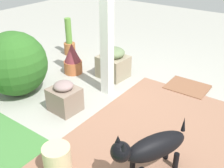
# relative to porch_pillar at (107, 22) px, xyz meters

# --- Properties ---
(ground_plane) EXTENTS (12.00, 12.00, 0.00)m
(ground_plane) POSITION_rel_porch_pillar_xyz_m (-0.30, 0.24, -1.01)
(ground_plane) COLOR #A5A399
(brick_path) EXTENTS (1.80, 2.40, 0.02)m
(brick_path) POSITION_rel_porch_pillar_xyz_m (-1.13, 0.52, -1.00)
(brick_path) COLOR #946750
(brick_path) RESTS_ON ground
(porch_pillar) EXTENTS (0.13, 0.13, 2.03)m
(porch_pillar) POSITION_rel_porch_pillar_xyz_m (0.00, 0.00, 0.00)
(porch_pillar) COLOR white
(porch_pillar) RESTS_ON ground
(stone_planter_nearest) EXTENTS (0.46, 0.41, 0.49)m
(stone_planter_nearest) POSITION_rel_porch_pillar_xyz_m (0.21, -0.44, -0.78)
(stone_planter_nearest) COLOR gray
(stone_planter_nearest) RESTS_ON ground
(stone_planter_mid) EXTENTS (0.38, 0.35, 0.41)m
(stone_planter_mid) POSITION_rel_porch_pillar_xyz_m (0.15, 0.70, -0.83)
(stone_planter_mid) COLOR gray
(stone_planter_mid) RESTS_ON ground
(round_shrub) EXTENTS (0.89, 0.89, 0.89)m
(round_shrub) POSITION_rel_porch_pillar_xyz_m (1.01, 0.76, -0.57)
(round_shrub) COLOR #2B6021
(round_shrub) RESTS_ON ground
(terracotta_pot_tall) EXTENTS (0.21, 0.21, 0.69)m
(terracotta_pot_tall) POSITION_rel_porch_pillar_xyz_m (1.44, -0.73, -0.77)
(terracotta_pot_tall) COLOR #A35F33
(terracotta_pot_tall) RESTS_ON ground
(terracotta_pot_spiky) EXTENTS (0.30, 0.30, 0.50)m
(terracotta_pot_spiky) POSITION_rel_porch_pillar_xyz_m (0.83, -0.17, -0.77)
(terracotta_pot_spiky) COLOR #B86238
(terracotta_pot_spiky) RESTS_ON ground
(dog) EXTENTS (0.48, 0.75, 0.53)m
(dog) POSITION_rel_porch_pillar_xyz_m (-1.25, 1.01, -0.70)
(dog) COLOR black
(dog) RESTS_ON ground
(ceramic_urn) EXTENTS (0.26, 0.26, 0.31)m
(ceramic_urn) POSITION_rel_porch_pillar_xyz_m (-0.56, 1.51, -0.86)
(ceramic_urn) COLOR beige
(ceramic_urn) RESTS_ON ground
(doormat) EXTENTS (0.59, 0.49, 0.03)m
(doormat) POSITION_rel_porch_pillar_xyz_m (-0.90, -0.77, -1.00)
(doormat) COLOR brown
(doormat) RESTS_ON ground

